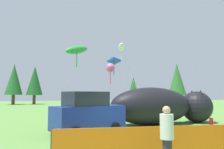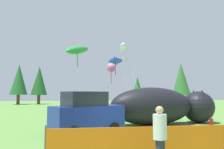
% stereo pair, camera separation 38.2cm
% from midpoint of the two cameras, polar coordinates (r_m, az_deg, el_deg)
% --- Properties ---
extents(ground_plane, '(120.00, 120.00, 0.00)m').
position_cam_midpoint_polar(ground_plane, '(10.92, 6.16, -16.61)').
color(ground_plane, '#609342').
extents(parked_car, '(4.27, 3.30, 2.31)m').
position_cam_midpoint_polar(parked_car, '(12.24, -5.73, -10.09)').
color(parked_car, navy).
rests_on(parked_car, ground).
extents(folding_chair, '(0.56, 0.56, 0.87)m').
position_cam_midpoint_polar(folding_chair, '(13.34, 24.76, -11.81)').
color(folding_chair, maroon).
rests_on(folding_chair, ground).
extents(inflatable_cat, '(8.37, 3.61, 2.65)m').
position_cam_midpoint_polar(inflatable_cat, '(16.34, 13.72, -8.32)').
color(inflatable_cat, black).
rests_on(inflatable_cat, ground).
extents(safety_fence, '(8.98, 0.17, 1.20)m').
position_cam_midpoint_polar(safety_fence, '(8.19, 18.68, -16.37)').
color(safety_fence, orange).
rests_on(safety_fence, ground).
extents(spectator_in_white_shirt, '(0.40, 0.40, 1.83)m').
position_cam_midpoint_polar(spectator_in_white_shirt, '(6.77, 14.07, -15.04)').
color(spectator_in_white_shirt, '#2D2D38').
rests_on(spectator_in_white_shirt, ground).
extents(kite_green_fish, '(2.37, 2.69, 6.08)m').
position_cam_midpoint_polar(kite_green_fish, '(16.51, -8.35, 6.31)').
color(kite_green_fish, silver).
rests_on(kite_green_fish, ground).
extents(kite_pink_octopus, '(1.09, 0.70, 4.58)m').
position_cam_midpoint_polar(kite_pink_octopus, '(17.08, 0.39, 1.72)').
color(kite_pink_octopus, silver).
rests_on(kite_pink_octopus, ground).
extents(kite_white_ghost, '(2.31, 3.71, 7.26)m').
position_cam_midpoint_polar(kite_white_ghost, '(22.06, 3.42, 7.07)').
color(kite_white_ghost, silver).
rests_on(kite_white_ghost, ground).
extents(kite_blue_box, '(2.84, 1.78, 5.42)m').
position_cam_midpoint_polar(kite_blue_box, '(19.62, 1.53, 3.35)').
color(kite_blue_box, silver).
rests_on(kite_blue_box, ground).
extents(horizon_tree_east, '(3.51, 3.51, 8.37)m').
position_cam_midpoint_polar(horizon_tree_east, '(49.53, -22.95, -1.25)').
color(horizon_tree_east, brown).
rests_on(horizon_tree_east, ground).
extents(horizon_tree_west, '(3.34, 3.34, 7.96)m').
position_cam_midpoint_polar(horizon_tree_west, '(43.08, 17.86, -1.23)').
color(horizon_tree_west, brown).
rests_on(horizon_tree_west, ground).
extents(horizon_tree_mid, '(3.40, 3.40, 8.12)m').
position_cam_midpoint_polar(horizon_tree_mid, '(49.49, -18.27, -1.57)').
color(horizon_tree_mid, brown).
rests_on(horizon_tree_mid, ground).
extents(horizon_tree_northeast, '(2.61, 2.61, 6.23)m').
position_cam_midpoint_polar(horizon_tree_northeast, '(51.75, 6.89, -3.21)').
color(horizon_tree_northeast, brown).
rests_on(horizon_tree_northeast, ground).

